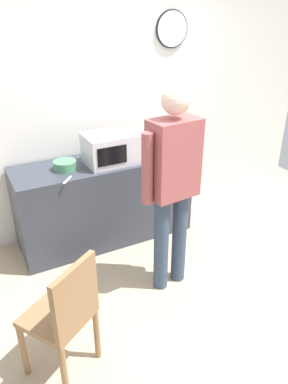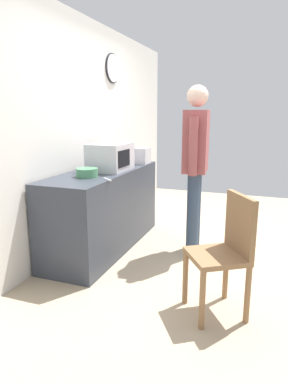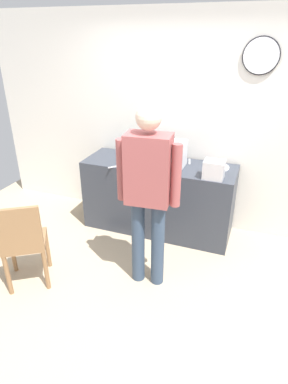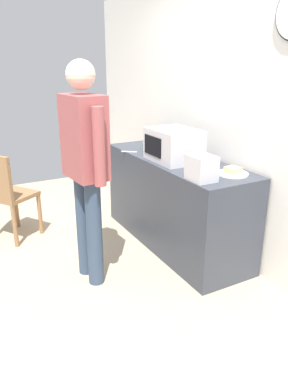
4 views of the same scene
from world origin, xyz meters
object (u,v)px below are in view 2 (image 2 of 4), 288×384
Objects in this scene: sandwich_plate at (118,161)px; spoon_utensil at (107,179)px; person_standing at (196,158)px; microwave at (110,157)px; salad_bowl at (87,173)px; toaster at (142,156)px; fork_utensil at (101,165)px; wooden_chair at (226,249)px.

sandwich_plate is 1.21m from spoon_utensil.
person_standing is (0.68, -0.71, 0.16)m from spoon_utensil.
person_standing is at bearing -80.25° from microwave.
person_standing is (0.62, -0.97, 0.12)m from salad_bowl.
microwave reaches higher than toaster.
microwave is 0.66m from sandwich_plate.
person_standing reaches higher than salad_bowl.
sandwich_plate is 0.33m from toaster.
toaster is 0.54m from fork_utensil.
microwave reaches higher than spoon_utensil.
salad_bowl is 1.00× the size of toaster.
toaster is 2.07m from wooden_chair.
sandwich_plate is 0.36m from fork_utensil.
microwave is at bearing 56.35° from wooden_chair.
wooden_chair is at bearing -140.82° from toaster.
person_standing is at bearing 23.76° from wooden_chair.
toaster is (1.08, -0.18, 0.06)m from salad_bowl.
person_standing reaches higher than wooden_chair.
microwave is 0.58m from spoon_utensil.
toaster is 0.92m from person_standing.
toaster is 0.12× the size of person_standing.
spoon_utensil is (-0.78, -0.47, 0.00)m from fork_utensil.
microwave reaches higher than sandwich_plate.
salad_bowl is 0.26m from spoon_utensil.
wooden_chair is (-0.42, -1.20, -0.38)m from spoon_utensil.
sandwich_plate is at bearing -11.69° from fork_utensil.
person_standing reaches higher than fork_utensil.
fork_utensil is 0.09× the size of person_standing.
microwave is 0.94m from person_standing.
salad_bowl is 1.29× the size of fork_utensil.
microwave is at bearing 99.75° from person_standing.
microwave is 2.28× the size of salad_bowl.
sandwich_plate is 1.53× the size of spoon_utensil.
fork_utensil is at bearing 16.77° from salad_bowl.
toaster is at bearing 3.74° from spoon_utensil.
toaster is at bearing -12.47° from microwave.
person_standing is (-0.11, -1.19, 0.16)m from fork_utensil.
fork_utensil is 2.09m from wooden_chair.
salad_bowl is 0.12× the size of person_standing.
sandwich_plate is 0.28× the size of wooden_chair.
sandwich_plate is 1.53× the size of fork_utensil.
microwave is at bearing -135.71° from fork_utensil.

